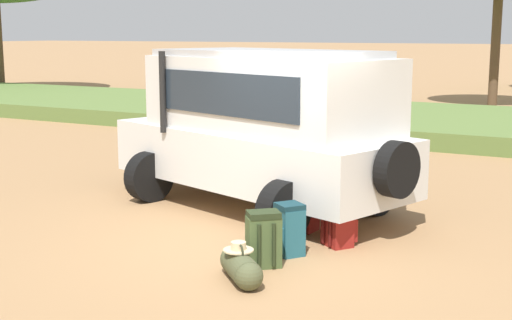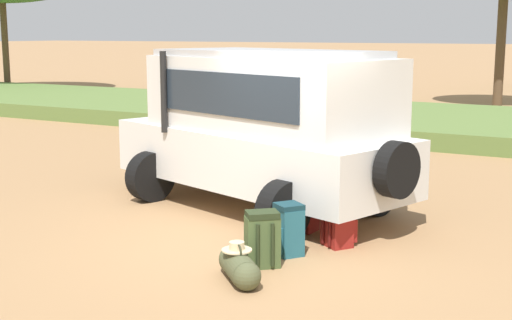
% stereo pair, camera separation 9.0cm
% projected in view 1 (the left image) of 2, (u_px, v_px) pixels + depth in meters
% --- Properties ---
extents(ground_plane, '(320.00, 320.00, 0.00)m').
position_uv_depth(ground_plane, '(260.00, 247.00, 9.07)').
color(ground_plane, '#9E754C').
extents(grass_bank, '(120.00, 7.00, 0.44)m').
position_uv_depth(grass_bank, '(466.00, 125.00, 19.26)').
color(grass_bank, '#5B7538').
rests_on(grass_bank, ground_plane).
extents(safari_vehicle, '(5.45, 3.64, 2.44)m').
position_uv_depth(safari_vehicle, '(263.00, 126.00, 10.82)').
color(safari_vehicle, silver).
rests_on(safari_vehicle, ground_plane).
extents(backpack_beside_front_wheel, '(0.48, 0.48, 0.66)m').
position_uv_depth(backpack_beside_front_wheel, '(263.00, 240.00, 8.29)').
color(backpack_beside_front_wheel, '#42562D').
rests_on(backpack_beside_front_wheel, ground_plane).
extents(backpack_cluster_center, '(0.44, 0.46, 0.65)m').
position_uv_depth(backpack_cluster_center, '(289.00, 230.00, 8.71)').
color(backpack_cluster_center, '#235B6B').
rests_on(backpack_cluster_center, ground_plane).
extents(backpack_near_rear_wheel, '(0.39, 0.45, 0.59)m').
position_uv_depth(backpack_near_rear_wheel, '(303.00, 210.00, 9.79)').
color(backpack_near_rear_wheel, maroon).
rests_on(backpack_near_rear_wheel, ground_plane).
extents(backpack_outermost, '(0.47, 0.48, 0.60)m').
position_uv_depth(backpack_outermost, '(338.00, 224.00, 9.09)').
color(backpack_outermost, maroon).
rests_on(backpack_outermost, ground_plane).
extents(duffel_bag_low_black_case, '(0.75, 0.73, 0.42)m').
position_uv_depth(duffel_bag_low_black_case, '(241.00, 267.00, 7.82)').
color(duffel_bag_low_black_case, '#4C5133').
rests_on(duffel_bag_low_black_case, ground_plane).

